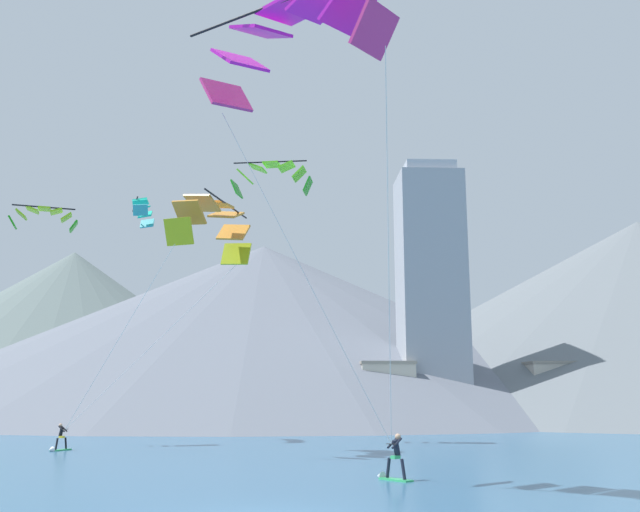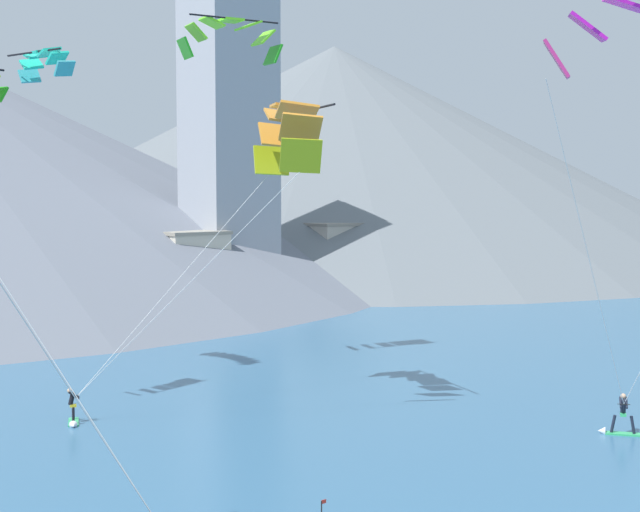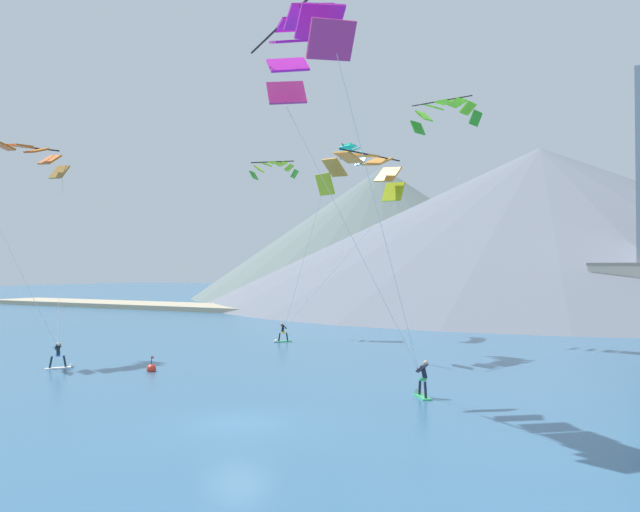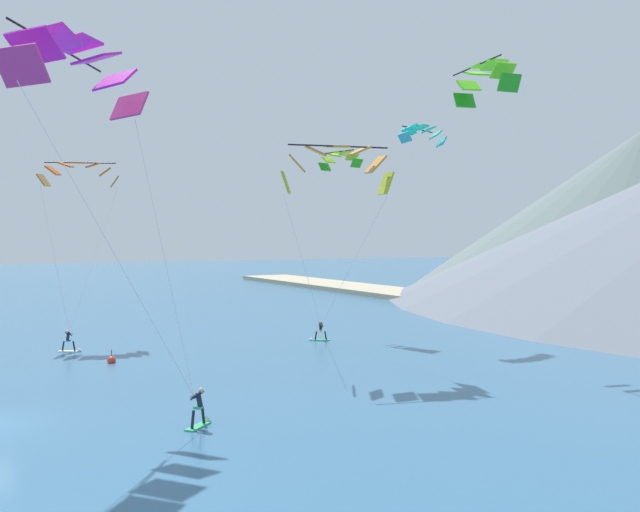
% 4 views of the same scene
% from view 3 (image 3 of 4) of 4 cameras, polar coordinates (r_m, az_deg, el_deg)
% --- Properties ---
extents(ground_plane, '(400.00, 400.00, 0.00)m').
position_cam_3_polar(ground_plane, '(25.42, -7.47, -14.99)').
color(ground_plane, '#336084').
extents(kitesurfer_near_lead, '(1.39, 1.62, 1.82)m').
position_cam_3_polar(kitesurfer_near_lead, '(30.58, 9.27, -11.55)').
color(kitesurfer_near_lead, '#33B266').
rests_on(kitesurfer_near_lead, ground).
extents(kitesurfer_near_trail, '(1.23, 1.70, 1.71)m').
position_cam_3_polar(kitesurfer_near_trail, '(41.70, -22.54, -8.81)').
color(kitesurfer_near_trail, white).
rests_on(kitesurfer_near_trail, ground).
extents(kitesurfer_mid_center, '(1.05, 1.76, 1.66)m').
position_cam_3_polar(kitesurfer_mid_center, '(52.48, -3.60, -7.37)').
color(kitesurfer_mid_center, '#33B266').
rests_on(kitesurfer_mid_center, ground).
extents(parafoil_kite_near_lead, '(7.93, 7.69, 15.94)m').
position_cam_3_polar(parafoil_kite_near_lead, '(29.61, -1.65, 18.69)').
color(parafoil_kite_near_lead, '#C22B76').
extents(parafoil_kite_near_trail, '(7.89, 6.48, 13.43)m').
position_cam_3_polar(parafoil_kite_near_trail, '(47.98, -25.75, 8.22)').
color(parafoil_kite_near_trail, olive).
extents(parafoil_kite_mid_center, '(10.99, 7.54, 13.16)m').
position_cam_3_polar(parafoil_kite_mid_center, '(45.10, 3.87, 7.79)').
color(parafoil_kite_mid_center, '#A4B616').
extents(parafoil_kite_distant_high_outer, '(2.07, 4.89, 1.69)m').
position_cam_3_polar(parafoil_kite_distant_high_outer, '(59.78, 2.88, 9.50)').
color(parafoil_kite_distant_high_outer, teal).
extents(parafoil_kite_distant_low_drift, '(6.11, 2.64, 2.42)m').
position_cam_3_polar(parafoil_kite_distant_low_drift, '(54.34, 11.39, 12.83)').
color(parafoil_kite_distant_low_drift, '#1D951A').
extents(parafoil_kite_distant_mid_solo, '(4.62, 2.28, 1.57)m').
position_cam_3_polar(parafoil_kite_distant_mid_solo, '(58.21, -4.23, 8.05)').
color(parafoil_kite_distant_mid_solo, '#1D9913').
extents(race_marker_buoy, '(0.56, 0.56, 1.02)m').
position_cam_3_polar(race_marker_buoy, '(38.80, -15.16, -9.93)').
color(race_marker_buoy, red).
rests_on(race_marker_buoy, ground).
extents(shoreline_strip, '(180.00, 10.00, 0.70)m').
position_cam_3_polar(shoreline_strip, '(76.10, 17.40, -5.48)').
color(shoreline_strip, tan).
rests_on(shoreline_strip, ground).
extents(shore_building_harbour_front, '(5.72, 4.57, 4.89)m').
position_cam_3_polar(shore_building_harbour_front, '(81.87, 12.16, -3.74)').
color(shore_building_harbour_front, '#B7AD9E').
rests_on(shore_building_harbour_front, ground).
extents(shore_building_promenade_mid, '(8.93, 5.10, 4.48)m').
position_cam_3_polar(shore_building_promenade_mid, '(85.64, 4.90, -3.79)').
color(shore_building_promenade_mid, silver).
rests_on(shore_building_promenade_mid, ground).
extents(shore_building_quay_west, '(5.75, 5.88, 6.77)m').
position_cam_3_polar(shore_building_quay_west, '(76.24, 25.54, -3.12)').
color(shore_building_quay_west, beige).
rests_on(shore_building_quay_west, ground).
extents(mountain_peak_central_summit, '(82.10, 82.10, 28.46)m').
position_cam_3_polar(mountain_peak_central_summit, '(136.88, 5.72, 2.18)').
color(mountain_peak_central_summit, slate).
rests_on(mountain_peak_central_summit, ground).
extents(mountain_peak_east_shoulder, '(122.49, 122.49, 28.59)m').
position_cam_3_polar(mountain_peak_east_shoulder, '(122.02, 19.51, 2.70)').
color(mountain_peak_east_shoulder, slate).
rests_on(mountain_peak_east_shoulder, ground).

